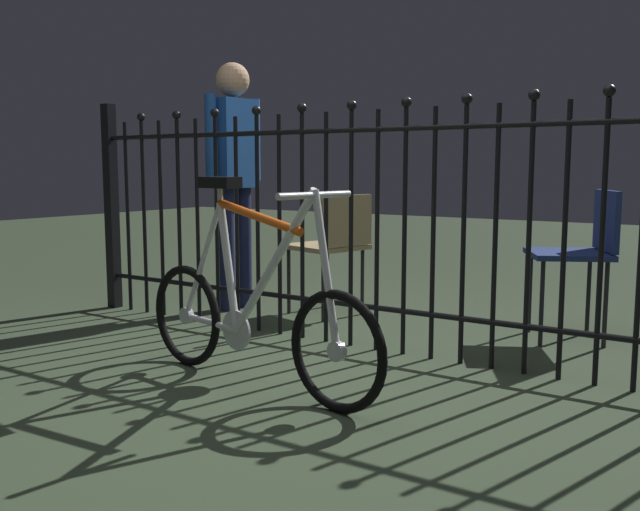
# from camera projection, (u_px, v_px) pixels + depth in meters

# --- Properties ---
(ground_plane) EXTENTS (20.00, 20.00, 0.00)m
(ground_plane) POSITION_uv_depth(u_px,v_px,m) (317.00, 390.00, 3.01)
(ground_plane) COLOR #33412C
(iron_fence) EXTENTS (4.36, 0.07, 1.36)m
(iron_fence) POSITION_uv_depth(u_px,v_px,m) (387.00, 220.00, 3.55)
(iron_fence) COLOR black
(iron_fence) RESTS_ON ground
(bicycle) EXTENTS (1.44, 0.40, 0.91)m
(bicycle) POSITION_uv_depth(u_px,v_px,m) (253.00, 313.00, 3.02)
(bicycle) COLOR black
(bicycle) RESTS_ON ground
(chair_tan) EXTENTS (0.52, 0.52, 0.78)m
(chair_tan) POSITION_uv_depth(u_px,v_px,m) (333.00, 241.00, 4.44)
(chair_tan) COLOR black
(chair_tan) RESTS_ON ground
(chair_navy) EXTENTS (0.55, 0.55, 0.83)m
(chair_navy) POSITION_uv_depth(u_px,v_px,m) (582.00, 246.00, 3.81)
(chair_navy) COLOR black
(chair_navy) RESTS_ON ground
(person_visitor) EXTENTS (0.22, 0.47, 1.62)m
(person_visitor) POSITION_uv_depth(u_px,v_px,m) (234.00, 164.00, 4.61)
(person_visitor) COLOR #191E3F
(person_visitor) RESTS_ON ground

